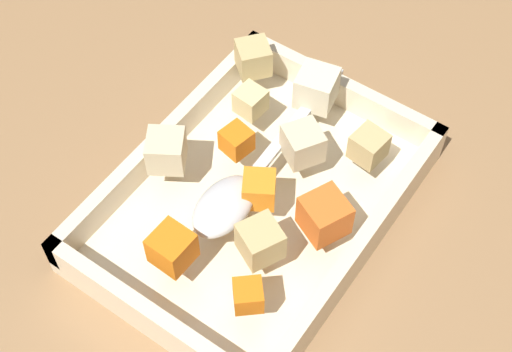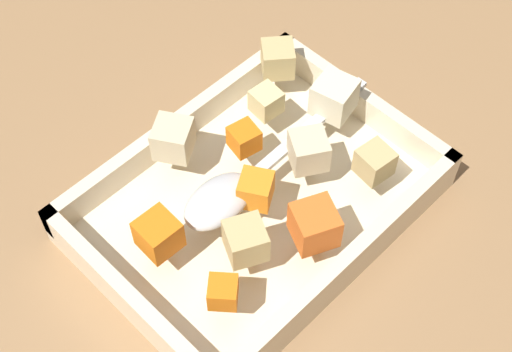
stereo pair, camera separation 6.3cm
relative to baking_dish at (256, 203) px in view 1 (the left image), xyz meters
The scene contains 15 objects.
ground_plane 0.02m from the baking_dish, 163.19° to the right, with size 4.00×4.00×0.00m, color #936D47.
baking_dish is the anchor object (origin of this frame).
carrot_chunk_corner_ne 0.06m from the baking_dish, 59.80° to the left, with size 0.02×0.02×0.02m, color orange.
carrot_chunk_far_left 0.08m from the baking_dish, 93.44° to the right, with size 0.03×0.03×0.03m, color orange.
carrot_chunk_near_right 0.11m from the baking_dish, behind, with size 0.03×0.03×0.03m, color orange.
carrot_chunk_mid_right 0.12m from the baking_dish, 148.08° to the right, with size 0.02×0.02×0.02m, color orange.
carrot_chunk_back_center 0.05m from the baking_dish, 136.01° to the right, with size 0.03×0.03×0.03m, color orange.
potato_chunk_corner_nw 0.07m from the baking_dish, 18.07° to the right, with size 0.03×0.03×0.03m, color beige.
potato_chunk_center 0.08m from the baking_dish, 142.12° to the right, with size 0.03×0.03×0.03m, color tan.
potato_chunk_near_left 0.09m from the baking_dish, 108.65° to the left, with size 0.03×0.03×0.03m, color beige.
potato_chunk_mid_left 0.11m from the baking_dish, 38.26° to the right, with size 0.03×0.03×0.03m, color tan.
potato_chunk_heap_top 0.14m from the baking_dish, 36.04° to the left, with size 0.03×0.03×0.03m, color tan.
potato_chunk_corner_se 0.09m from the baking_dish, 38.43° to the left, with size 0.02×0.02×0.02m, color #E0CC89.
potato_chunk_heap_side 0.12m from the baking_dish, ahead, with size 0.03×0.03×0.03m, color beige.
serving_spoon 0.05m from the baking_dish, 169.84° to the left, with size 0.22×0.04×0.02m.
Camera 1 is at (-0.28, -0.20, 0.57)m, focal length 53.20 mm.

